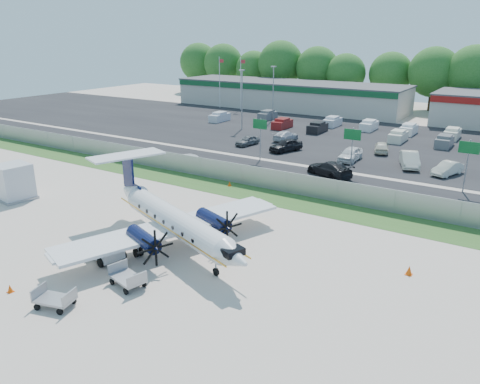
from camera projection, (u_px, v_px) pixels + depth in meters
The scene contains 32 objects.
ground at pixel (194, 246), 32.65m from camera, with size 170.00×170.00×0.00m, color #C2B3A4.
grass_verge at pixel (276, 198), 42.25m from camera, with size 170.00×4.00×0.02m, color #2D561E.
access_road at pixel (308, 179), 47.85m from camera, with size 170.00×8.00×0.02m, color black.
parking_lot at pixel (372, 142), 64.64m from camera, with size 170.00×32.00×0.02m, color black.
perimeter_fence at pixel (286, 182), 43.53m from camera, with size 120.00×0.06×1.99m.
building_west at pixel (289, 95), 93.59m from camera, with size 46.40×12.40×5.24m.
sign_left at pixel (260, 130), 53.89m from camera, with size 1.80×0.26×5.00m.
sign_mid at pixel (352, 141), 48.30m from camera, with size 1.80×0.26×5.00m.
sign_right at pixel (468, 155), 42.70m from camera, with size 1.80×0.26×5.00m.
flagpole_west at pixel (220, 79), 93.12m from camera, with size 1.06×0.12×10.00m.
flagpole_east at pixel (241, 81), 90.57m from camera, with size 1.06×0.12×10.00m.
light_pole_nw at pixel (242, 95), 71.55m from camera, with size 0.90×0.35×9.09m.
light_pole_sw at pixel (273, 89), 79.55m from camera, with size 0.90×0.35×9.09m.
tree_line at pixel (425, 110), 91.84m from camera, with size 112.00×6.00×14.00m, color #225A1A, non-canonical shape.
aircraft at pixel (173, 220), 31.98m from camera, with size 16.74×16.29×5.16m.
pushback_tug at pixel (105, 250), 30.59m from camera, with size 2.86×2.33×1.40m.
baggage_cart_near at pixel (127, 278), 27.34m from camera, with size 2.45×1.79×1.16m.
baggage_cart_far at pixel (55, 299), 25.21m from camera, with size 2.32×1.73×1.09m.
service_container at pixel (14, 183), 41.64m from camera, with size 3.26×3.26×3.20m.
cone_nose at pixel (409, 270), 28.70m from camera, with size 0.42×0.42×0.59m.
cone_port_wing at pixel (10, 289), 26.76m from camera, with size 0.34×0.34×0.48m.
cone_starboard_wing at pixel (230, 184), 45.58m from camera, with size 0.35×0.35×0.50m.
road_car_west at pixel (193, 166), 52.68m from camera, with size 1.60×3.97×1.35m, color silver.
road_car_mid at pixel (329, 176), 48.90m from camera, with size 2.20×5.40×1.57m, color black.
parked_car_a at pixel (248, 145), 62.59m from camera, with size 1.54×3.84×1.31m, color #595B5E.
parked_car_b at pixel (286, 151), 59.29m from camera, with size 1.86×4.62×1.57m, color black.
parked_car_c at pixel (350, 161), 54.88m from camera, with size 1.88×4.67×1.59m, color silver.
parked_car_d at pixel (409, 167), 52.37m from camera, with size 1.77×5.09×1.68m, color beige.
parked_car_e at pixel (447, 175), 49.33m from camera, with size 1.46×4.20×1.38m, color beige.
parked_car_f at pixel (286, 140), 65.42m from camera, with size 1.87×4.61×1.34m, color silver.
parked_car_g at pixel (381, 153), 58.68m from camera, with size 1.67×4.15×1.42m, color beige.
far_parking_rows at pixel (382, 136), 68.64m from camera, with size 56.00×10.00×1.60m, color gray, non-canonical shape.
Camera 1 is at (18.67, -23.37, 14.00)m, focal length 35.00 mm.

